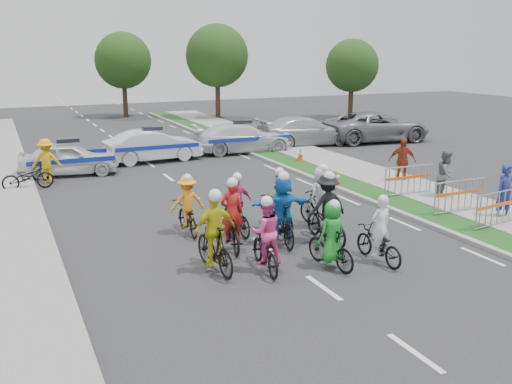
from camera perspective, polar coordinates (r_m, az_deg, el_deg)
name	(u,v)px	position (r m, az deg, el deg)	size (l,w,h in m)	color
ground	(323,288)	(12.61, 6.76, -9.50)	(90.00, 90.00, 0.00)	#28282B
curb_right	(378,204)	(19.23, 12.08, -1.18)	(0.20, 60.00, 0.12)	gray
grass_strip	(395,202)	(19.65, 13.72, -0.96)	(1.20, 60.00, 0.11)	#194716
sidewalk_right	(437,196)	(20.78, 17.63, -0.38)	(2.40, 60.00, 0.13)	gray
rider_0	(379,240)	(14.09, 12.18, -4.68)	(0.65, 1.69, 1.71)	black
rider_1	(331,241)	(13.50, 7.53, -4.88)	(0.77, 1.66, 1.69)	black
rider_2	(265,243)	(13.24, 0.91, -5.09)	(0.85, 1.85, 1.82)	black
rider_3	(215,240)	(13.18, -4.16, -4.82)	(1.03, 1.93, 1.99)	black
rider_4	(326,215)	(15.24, 7.05, -2.28)	(1.09, 1.92, 1.96)	black
rider_5	(282,214)	(14.96, 2.61, -2.21)	(1.63, 1.94, 1.99)	black
rider_6	(231,225)	(14.69, -2.47, -3.33)	(1.01, 1.96, 1.90)	black
rider_7	(321,203)	(16.47, 6.49, -1.09)	(0.87, 1.86, 1.89)	black
rider_8	(278,206)	(16.25, 2.21, -1.43)	(0.76, 1.79, 1.82)	black
rider_9	(236,210)	(15.79, -1.98, -1.86)	(0.91, 1.72, 1.78)	black
rider_10	(187,210)	(15.98, -6.88, -1.80)	(0.97, 1.70, 1.72)	black
police_car_0	(69,159)	(24.58, -18.19, 3.19)	(1.59, 3.94, 1.34)	silver
police_car_1	(153,146)	(26.59, -10.27, 4.56)	(1.52, 4.37, 1.44)	silver
police_car_2	(243,138)	(28.52, -1.34, 5.43)	(2.03, 4.99, 1.45)	silver
civilian_sedan	(305,131)	(30.68, 4.87, 6.08)	(2.14, 5.27, 1.53)	#B0AFB4
civilian_suv	(377,127)	(32.66, 11.98, 6.42)	(2.75, 5.96, 1.66)	slate
spectator_0	(506,192)	(18.62, 23.68, -0.03)	(0.63, 0.41, 1.72)	navy
spectator_1	(446,175)	(20.44, 18.48, 1.61)	(0.84, 0.65, 1.72)	#5A5B5F
spectator_2	(402,161)	(22.52, 14.40, 3.05)	(1.03, 0.43, 1.76)	maroon
marshal_hiviz	(47,161)	(23.32, -20.22, 2.93)	(1.11, 0.64, 1.71)	#EDA90C
barrier_0	(498,210)	(17.68, 23.04, -1.68)	(2.00, 0.50, 1.12)	#A5A8AD
barrier_1	(459,198)	(18.71, 19.62, -0.54)	(2.00, 0.50, 1.12)	#A5A8AD
barrier_2	(408,182)	(20.44, 14.97, 1.00)	(2.00, 0.50, 1.12)	#A5A8AD
cone_0	(336,179)	(21.29, 7.99, 1.25)	(0.40, 0.40, 0.70)	#F24C0C
cone_1	(300,156)	(25.85, 4.46, 3.62)	(0.40, 0.40, 0.70)	#F24C0C
parked_bike	(28,177)	(22.49, -21.87, 1.40)	(0.63, 1.80, 0.94)	black
tree_1	(217,56)	(42.59, -3.91, 13.43)	(4.55, 4.55, 6.82)	#382619
tree_2	(352,66)	(43.19, 9.58, 12.34)	(3.85, 3.85, 5.77)	#382619
tree_4	(123,61)	(44.76, -13.16, 12.68)	(4.20, 4.20, 6.30)	#382619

